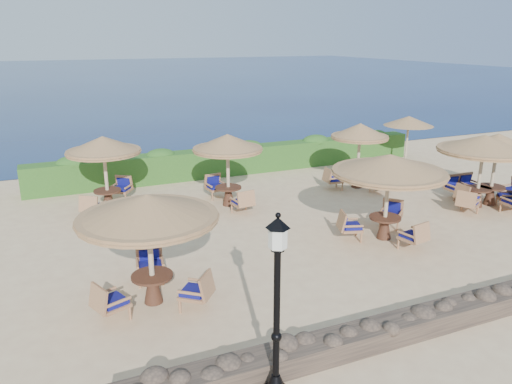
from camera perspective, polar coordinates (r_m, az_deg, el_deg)
name	(u,v)px	position (r m, az deg, el deg)	size (l,w,h in m)	color
ground	(318,226)	(16.55, 7.10, -3.85)	(120.00, 120.00, 0.00)	beige
sea	(91,76)	(83.83, -18.35, 12.45)	(160.00, 160.00, 0.00)	#0B1B48
hedge	(238,160)	(22.57, -2.08, 3.65)	(18.00, 0.90, 1.20)	#24511A
stone_wall	(462,311)	(12.07, 22.47, -12.44)	(15.00, 0.65, 0.44)	brown
lamp_post	(277,318)	(8.41, 2.37, -14.19)	(0.44, 0.44, 3.31)	black
extra_parasol	(409,121)	(24.54, 17.06, 7.75)	(2.30, 2.30, 2.41)	#CEB691
cafe_set_0	(148,223)	(11.36, -12.20, -3.45)	(3.19, 3.19, 2.65)	#CEB691
cafe_set_1	(389,175)	(15.29, 14.92, 1.90)	(3.42, 3.42, 2.65)	#CEB691
cafe_set_2	(483,153)	(19.43, 24.50, 4.04)	(3.21, 3.21, 2.65)	#CEB691
cafe_set_3	(104,155)	(18.26, -16.98, 4.02)	(2.60, 2.70, 2.65)	#CEB691
cafe_set_4	(228,153)	(17.89, -3.25, 4.43)	(2.53, 2.86, 2.65)	#CEB691
cafe_set_5	(359,145)	(20.55, 11.71, 5.27)	(2.58, 2.76, 2.65)	#CEB691
cafe_set_6	(496,158)	(19.95, 25.70, 3.56)	(2.83, 2.83, 2.65)	#CEB691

